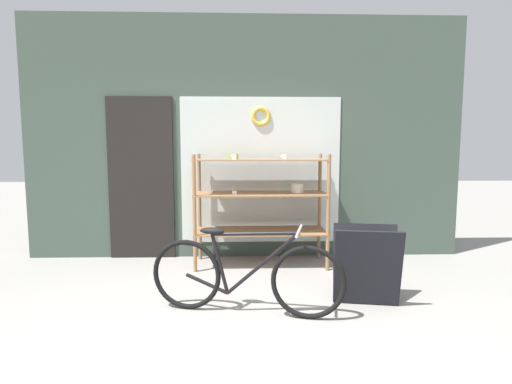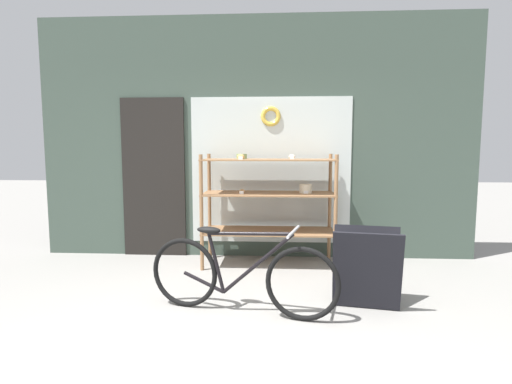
{
  "view_description": "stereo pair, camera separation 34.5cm",
  "coord_description": "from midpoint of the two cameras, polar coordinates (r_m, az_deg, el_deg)",
  "views": [
    {
      "loc": [
        -0.03,
        -2.66,
        1.43
      ],
      "look_at": [
        0.09,
        1.13,
        1.02
      ],
      "focal_mm": 28.0,
      "sensor_mm": 36.0,
      "label": 1
    },
    {
      "loc": [
        0.31,
        -2.66,
        1.43
      ],
      "look_at": [
        0.09,
        1.13,
        1.02
      ],
      "focal_mm": 28.0,
      "sensor_mm": 36.0,
      "label": 2
    }
  ],
  "objects": [
    {
      "name": "sandwich_board",
      "position": [
        3.81,
        13.0,
        -10.24
      ],
      "size": [
        0.65,
        0.47,
        0.72
      ],
      "rotation": [
        0.0,
        0.0,
        -0.17
      ],
      "color": "black",
      "rests_on": "ground_plane"
    },
    {
      "name": "storefront_facade",
      "position": [
        5.27,
        -3.84,
        7.26
      ],
      "size": [
        5.71,
        0.13,
        3.14
      ],
      "color": "#3D4C42",
      "rests_on": "ground_plane"
    },
    {
      "name": "ground_plane",
      "position": [
        3.03,
        -4.66,
        -22.11
      ],
      "size": [
        30.0,
        30.0,
        0.0
      ],
      "primitive_type": "plane",
      "color": "gray"
    },
    {
      "name": "display_case",
      "position": [
        4.88,
        -1.24,
        -0.61
      ],
      "size": [
        1.6,
        0.59,
        1.37
      ],
      "color": "#8E6642",
      "rests_on": "ground_plane"
    },
    {
      "name": "bicycle",
      "position": [
        3.53,
        -4.51,
        -11.82
      ],
      "size": [
        1.68,
        0.55,
        0.77
      ],
      "rotation": [
        0.0,
        0.0,
        -0.23
      ],
      "color": "black",
      "rests_on": "ground_plane"
    }
  ]
}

